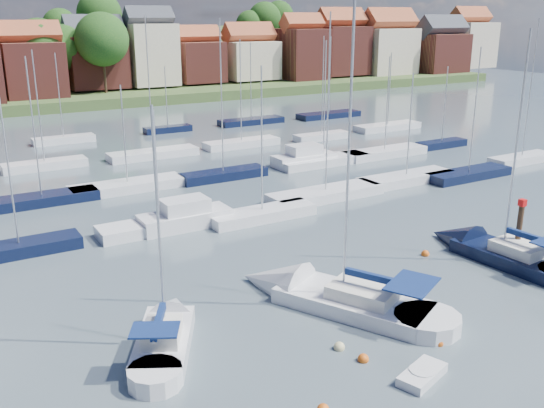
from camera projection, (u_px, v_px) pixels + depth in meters
ground at (159, 165)px, 65.16m from camera, size 260.00×260.00×0.00m
sailboat_left at (166, 334)px, 29.95m from camera, size 6.58×9.32×12.72m
sailboat_centre at (323, 296)px, 34.07m from camera, size 9.04×13.36×17.84m
sailboat_navy at (492, 252)px, 40.39m from camera, size 3.88×11.72×15.98m
tender at (422, 375)px, 26.81m from camera, size 2.84×1.96×0.56m
timber_piling at (517, 244)px, 39.44m from camera, size 0.40×0.40×6.48m
buoy_c at (363, 361)px, 28.28m from camera, size 0.53×0.53×0.53m
buoy_d at (439, 345)px, 29.67m from camera, size 0.49×0.49×0.49m
buoy_e at (425, 255)px, 40.70m from camera, size 0.55×0.55×0.55m
buoy_g at (339, 349)px, 29.29m from camera, size 0.54×0.54×0.54m
buoy_h at (315, 299)px, 34.49m from camera, size 0.43×0.43×0.43m
marina_field at (193, 168)px, 61.97m from camera, size 79.62×41.41×15.93m
far_shore_town at (25, 64)px, 140.96m from camera, size 212.46×90.00×22.27m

